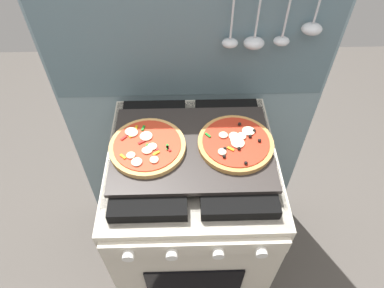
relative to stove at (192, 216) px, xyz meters
name	(u,v)px	position (x,y,z in m)	size (l,w,h in m)	color
ground_plane	(192,257)	(0.00, 0.00, -0.45)	(4.00, 4.00, 0.00)	#4C4742
kitchen_backsplash	(191,107)	(0.00, 0.34, 0.34)	(1.10, 0.09, 1.55)	#7A939E
stove	(192,216)	(0.00, 0.00, 0.00)	(0.60, 0.64, 0.90)	beige
baking_tray	(192,147)	(0.00, 0.00, 0.46)	(0.54, 0.38, 0.02)	#2D2826
pizza_left	(147,146)	(-0.15, -0.01, 0.48)	(0.26, 0.26, 0.03)	tan
pizza_right	(236,144)	(0.15, 0.00, 0.48)	(0.26, 0.26, 0.03)	#C18947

